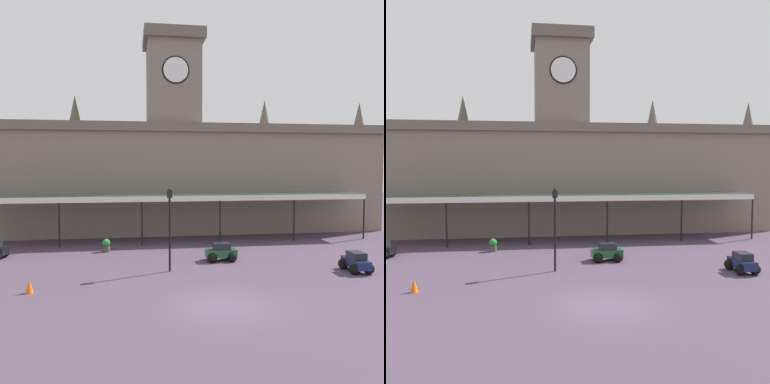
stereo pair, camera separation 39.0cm
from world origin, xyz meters
TOP-DOWN VIEW (x-y plane):
  - ground_plane at (0.00, 0.00)m, footprint 140.00×140.00m
  - station_building at (0.00, 21.19)m, footprint 40.16×5.89m
  - entrance_canopy at (0.00, 16.02)m, footprint 32.01×3.26m
  - car_navy_sedan at (9.25, 4.61)m, footprint 1.55×2.07m
  - car_green_sedan at (1.86, 8.54)m, footprint 2.05×1.52m
  - victorian_lamppost at (-1.79, 6.30)m, footprint 0.30×0.30m
  - traffic_cone at (-9.12, 3.17)m, footprint 0.40×0.40m
  - planter_near_kerb at (-5.89, 12.61)m, footprint 0.60×0.60m

SIDE VIEW (x-z plane):
  - ground_plane at x=0.00m, z-range 0.00..0.00m
  - traffic_cone at x=-9.12m, z-range 0.00..0.71m
  - planter_near_kerb at x=-5.89m, z-range 0.01..0.97m
  - car_navy_sedan at x=9.25m, z-range -0.09..1.10m
  - car_green_sedan at x=1.86m, z-range -0.09..1.10m
  - victorian_lamppost at x=-1.79m, z-range 0.60..5.62m
  - entrance_canopy at x=0.00m, z-range 1.84..5.82m
  - station_building at x=0.00m, z-range -3.42..15.24m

